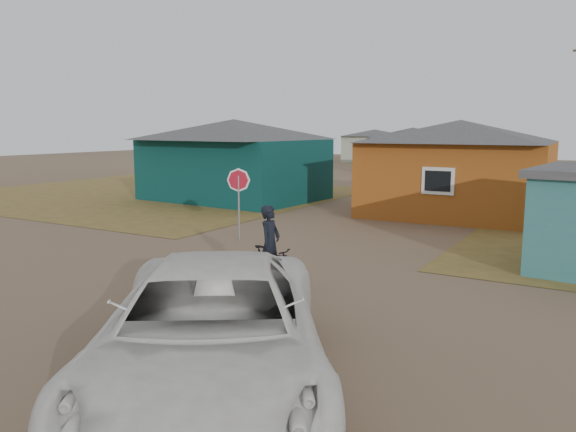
# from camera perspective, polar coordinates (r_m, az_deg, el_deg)

# --- Properties ---
(ground) EXTENTS (120.00, 120.00, 0.00)m
(ground) POSITION_cam_1_polar(r_m,az_deg,el_deg) (13.00, -9.91, -7.17)
(ground) COLOR brown
(grass_nw) EXTENTS (20.00, 18.00, 0.00)m
(grass_nw) POSITION_cam_1_polar(r_m,az_deg,el_deg) (31.76, -14.03, 2.24)
(grass_nw) COLOR olive
(grass_nw) RESTS_ON ground
(house_teal) EXTENTS (8.93, 7.08, 4.00)m
(house_teal) POSITION_cam_1_polar(r_m,az_deg,el_deg) (28.41, -5.48, 5.85)
(house_teal) COLOR #093230
(house_teal) RESTS_ON ground
(house_yellow) EXTENTS (7.72, 6.76, 3.90)m
(house_yellow) POSITION_cam_1_polar(r_m,az_deg,el_deg) (24.19, 16.96, 4.84)
(house_yellow) COLOR #994D17
(house_yellow) RESTS_ON ground
(house_pale_west) EXTENTS (7.04, 6.15, 3.60)m
(house_pale_west) POSITION_cam_1_polar(r_m,az_deg,el_deg) (45.75, 12.52, 6.60)
(house_pale_west) COLOR #A8B098
(house_pale_west) RESTS_ON ground
(house_pale_north) EXTENTS (6.28, 5.81, 3.40)m
(house_pale_north) POSITION_cam_1_polar(r_m,az_deg,el_deg) (59.76, 8.77, 7.12)
(house_pale_north) COLOR #A8B098
(house_pale_north) RESTS_ON ground
(stop_sign) EXTENTS (0.76, 0.06, 2.31)m
(stop_sign) POSITION_cam_1_polar(r_m,az_deg,el_deg) (17.96, -5.04, 2.95)
(stop_sign) COLOR gray
(stop_sign) RESTS_ON ground
(cyclist) EXTENTS (1.73, 0.64, 1.92)m
(cyclist) POSITION_cam_1_polar(r_m,az_deg,el_deg) (12.33, -1.82, -4.56)
(cyclist) COLOR black
(cyclist) RESTS_ON ground
(vehicle) EXTENTS (5.95, 6.98, 1.78)m
(vehicle) POSITION_cam_1_polar(r_m,az_deg,el_deg) (7.68, -7.79, -11.67)
(vehicle) COLOR white
(vehicle) RESTS_ON ground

